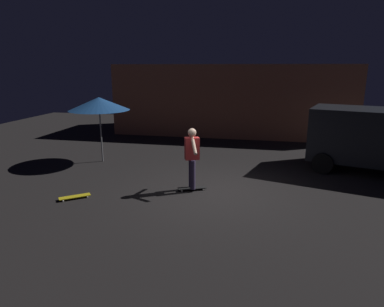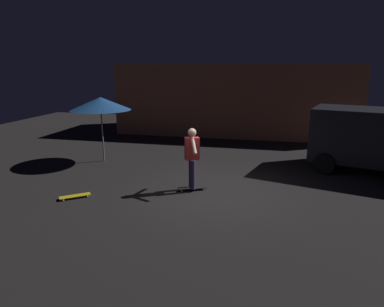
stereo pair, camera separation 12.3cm
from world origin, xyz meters
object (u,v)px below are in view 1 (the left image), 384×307
Objects in this scene: skateboard_ridden at (192,188)px; skater at (192,154)px; patio_umbrella at (99,104)px; skateboard_spare at (75,197)px.

skater reaches higher than skateboard_ridden.
skateboard_spare is at bearing -75.11° from patio_umbrella.
patio_umbrella is at bearing 104.89° from skateboard_spare.
skateboard_ridden and skateboard_spare have the same top height.
skateboard_spare is 3.26m from skater.
patio_umbrella is at bearing 149.42° from skateboard_ridden.
skateboard_ridden is 3.11m from skateboard_spare.
skater reaches higher than skateboard_spare.
patio_umbrella is at bearing 149.42° from skater.
skateboard_ridden is 0.98m from skater.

